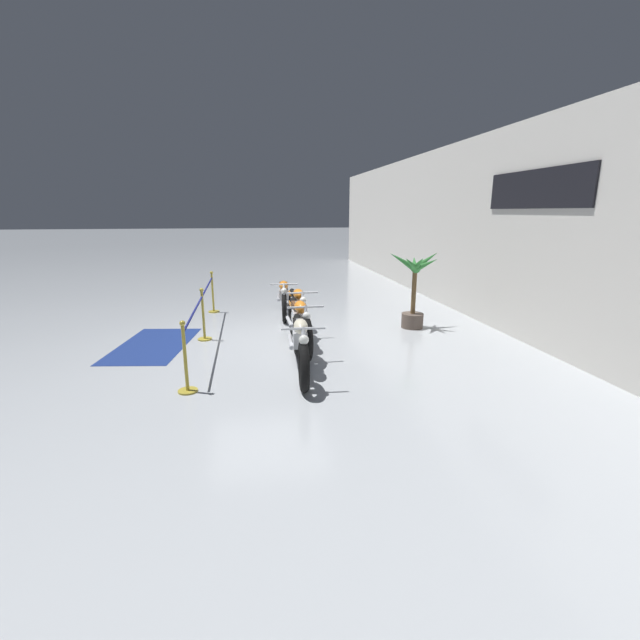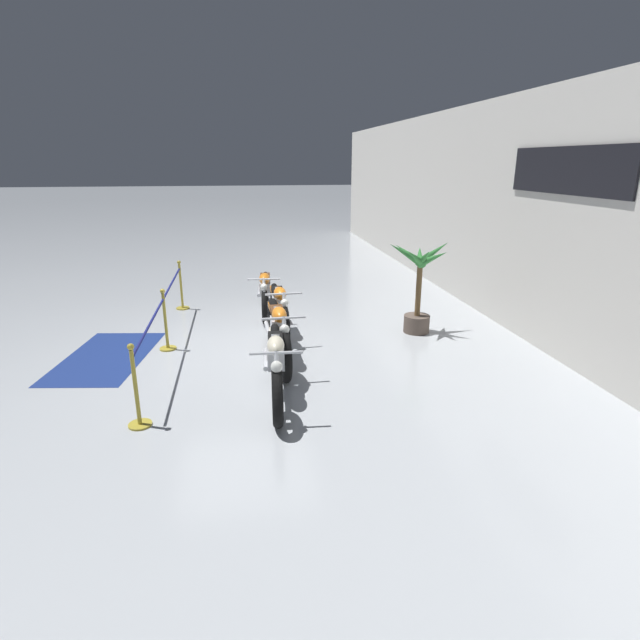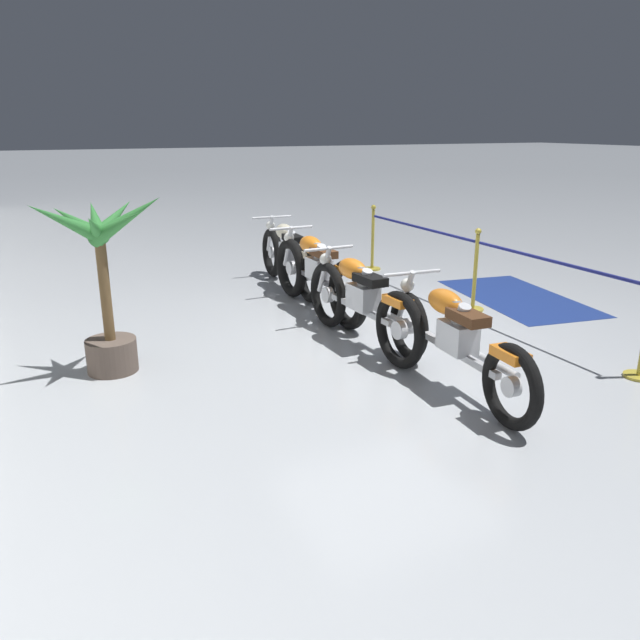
{
  "view_description": "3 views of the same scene",
  "coord_description": "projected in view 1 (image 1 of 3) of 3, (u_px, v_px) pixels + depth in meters",
  "views": [
    {
      "loc": [
        8.46,
        -0.29,
        2.51
      ],
      "look_at": [
        1.44,
        0.88,
        0.7
      ],
      "focal_mm": 24.0,
      "sensor_mm": 36.0,
      "label": 1
    },
    {
      "loc": [
        8.16,
        0.08,
        3.04
      ],
      "look_at": [
        0.88,
        1.24,
        0.69
      ],
      "focal_mm": 28.0,
      "sensor_mm": 36.0,
      "label": 2
    },
    {
      "loc": [
        -6.18,
        3.81,
        2.27
      ],
      "look_at": [
        -0.81,
        1.29,
        0.41
      ],
      "focal_mm": 35.0,
      "sensor_mm": 36.0,
      "label": 3
    }
  ],
  "objects": [
    {
      "name": "motorcycle_orange_1",
      "position": [
        297.0,
        307.0,
        9.32
      ],
      "size": [
        2.24,
        0.62,
        0.96
      ],
      "color": "black",
      "rests_on": "ground"
    },
    {
      "name": "motorcycle_orange_2",
      "position": [
        299.0,
        323.0,
        8.01
      ],
      "size": [
        2.4,
        0.62,
        0.98
      ],
      "color": "black",
      "rests_on": "ground"
    },
    {
      "name": "floor_banner",
      "position": [
        154.0,
        345.0,
        8.26
      ],
      "size": [
        2.5,
        1.6,
        0.01
      ],
      "primitive_type": "cube",
      "rotation": [
        0.0,
        0.0,
        -0.15
      ],
      "color": "navy",
      "rests_on": "ground"
    },
    {
      "name": "ground_plane",
      "position": [
        266.0,
        338.0,
        8.75
      ],
      "size": [
        120.0,
        120.0,
        0.0
      ],
      "primitive_type": "plane",
      "color": "#B2B7BC"
    },
    {
      "name": "back_wall",
      "position": [
        506.0,
        231.0,
        9.05
      ],
      "size": [
        28.0,
        0.29,
        4.2
      ],
      "color": "silver",
      "rests_on": "ground"
    },
    {
      "name": "stanchion_mid_right",
      "position": [
        186.0,
        368.0,
        6.04
      ],
      "size": [
        0.28,
        0.28,
        1.05
      ],
      "color": "gold",
      "rests_on": "ground"
    },
    {
      "name": "stanchion_mid_left",
      "position": [
        204.0,
        322.0,
        8.53
      ],
      "size": [
        0.28,
        0.28,
        1.05
      ],
      "color": "gold",
      "rests_on": "ground"
    },
    {
      "name": "motorcycle_cream_3",
      "position": [
        300.0,
        343.0,
        6.8
      ],
      "size": [
        2.35,
        0.62,
        0.95
      ],
      "color": "black",
      "rests_on": "ground"
    },
    {
      "name": "motorcycle_orange_0",
      "position": [
        284.0,
        296.0,
        10.61
      ],
      "size": [
        2.32,
        0.62,
        0.92
      ],
      "color": "black",
      "rests_on": "ground"
    },
    {
      "name": "stanchion_far_left",
      "position": [
        207.0,
        298.0,
        9.44
      ],
      "size": [
        5.16,
        0.28,
        1.05
      ],
      "color": "gold",
      "rests_on": "ground"
    },
    {
      "name": "potted_palm_left_of_row",
      "position": [
        414.0,
        287.0,
        9.29
      ],
      "size": [
        0.94,
        1.19,
        1.73
      ],
      "color": "brown",
      "rests_on": "ground"
    }
  ]
}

